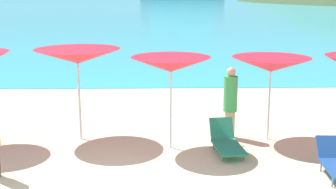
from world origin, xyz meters
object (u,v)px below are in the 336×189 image
umbrella_3 (78,56)px  lounge_chair_2 (226,141)px  umbrella_5 (271,65)px  umbrella_4 (171,65)px  lounge_chair_1 (335,162)px  beachgoer_0 (230,101)px

umbrella_3 → lounge_chair_2: bearing=-16.9°
umbrella_5 → lounge_chair_2: 2.31m
umbrella_4 → lounge_chair_1: size_ratio=1.48×
lounge_chair_2 → umbrella_5: bearing=31.6°
umbrella_4 → lounge_chair_2: bearing=-14.2°
beachgoer_0 → lounge_chair_2: bearing=-76.9°
lounge_chair_2 → lounge_chair_1: bearing=-42.1°
umbrella_3 → umbrella_4: (2.34, -0.78, -0.09)m
umbrella_4 → lounge_chair_1: 4.27m
umbrella_4 → lounge_chair_1: (3.41, -1.85, -1.79)m
umbrella_4 → beachgoer_0: 2.07m
lounge_chair_2 → beachgoer_0: 1.36m
lounge_chair_1 → beachgoer_0: bearing=128.2°
umbrella_5 → beachgoer_0: size_ratio=1.15×
umbrella_4 → umbrella_5: size_ratio=1.05×
beachgoer_0 → umbrella_5: bearing=15.6°
umbrella_5 → beachgoer_0: bearing=170.1°
umbrella_3 → umbrella_5: 4.91m
lounge_chair_1 → lounge_chair_2: size_ratio=1.01×
umbrella_5 → lounge_chair_2: umbrella_5 is taller
lounge_chair_2 → umbrella_3: bearing=157.0°
umbrella_5 → lounge_chair_1: 3.09m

